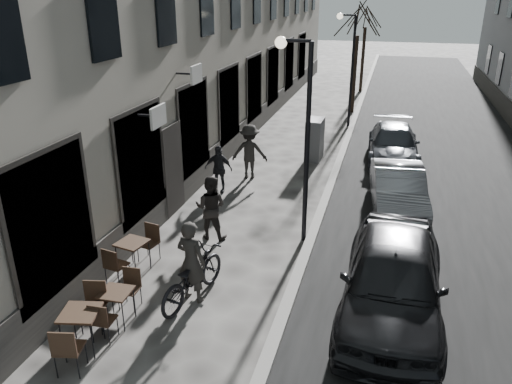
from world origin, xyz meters
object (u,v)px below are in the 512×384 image
at_px(car_near, 393,279).
at_px(pedestrian_mid, 250,152).
at_px(bistro_set_c, 133,253).
at_px(bistro_set_a, 82,326).
at_px(bistro_set_b, 117,304).
at_px(bicycle, 192,276).
at_px(streetlamp_far, 349,58).
at_px(car_mid, 398,190).
at_px(car_far, 393,144).
at_px(streetlamp_near, 301,121).
at_px(tree_far, 366,14).
at_px(utility_cabinet, 315,139).
at_px(pedestrian_far, 218,169).
at_px(tree_near, 358,19).
at_px(pedestrian_near, 211,208).

bearing_deg(car_near, pedestrian_mid, 126.90).
bearing_deg(bistro_set_c, bistro_set_a, -70.04).
xyz_separation_m(bistro_set_b, car_near, (5.12, 1.68, 0.39)).
bearing_deg(bicycle, car_near, -159.33).
height_order(bistro_set_b, bicycle, bicycle).
relative_size(streetlamp_far, car_mid, 1.26).
height_order(bistro_set_b, car_far, car_far).
bearing_deg(streetlamp_near, streetlamp_far, 90.00).
height_order(tree_far, utility_cabinet, tree_far).
relative_size(bistro_set_a, bistro_set_c, 1.05).
distance_m(pedestrian_far, car_mid, 5.52).
distance_m(streetlamp_near, tree_near, 15.08).
height_order(tree_near, tree_far, same).
distance_m(tree_far, car_near, 24.13).
xyz_separation_m(utility_cabinet, car_mid, (3.10, -4.14, -0.11)).
xyz_separation_m(utility_cabinet, pedestrian_near, (-1.57, -7.18, 0.08)).
xyz_separation_m(pedestrian_near, pedestrian_mid, (-0.26, 4.59, 0.08)).
xyz_separation_m(streetlamp_near, bistro_set_c, (-3.34, -2.57, -2.70)).
bearing_deg(streetlamp_far, car_far, -64.17).
bearing_deg(bistro_set_b, car_near, 15.87).
height_order(tree_near, utility_cabinet, tree_near).
bearing_deg(bistro_set_b, tree_near, 79.54).
distance_m(streetlamp_far, bicycle, 15.56).
bearing_deg(streetlamp_near, tree_far, 89.80).
bearing_deg(tree_far, tree_near, -90.00).
relative_size(pedestrian_far, car_far, 0.34).
bearing_deg(car_near, car_mid, 90.60).
height_order(streetlamp_near, tree_near, tree_near).
bearing_deg(bistro_set_b, car_mid, 50.89).
height_order(tree_far, car_near, tree_far).
bearing_deg(streetlamp_far, pedestrian_near, -99.96).
bearing_deg(car_far, pedestrian_mid, -148.44).
height_order(pedestrian_near, car_far, pedestrian_near).
distance_m(bistro_set_a, bistro_set_c, 2.70).
bearing_deg(pedestrian_near, tree_near, -100.54).
relative_size(streetlamp_near, utility_cabinet, 3.26).
xyz_separation_m(bistro_set_c, pedestrian_mid, (0.88, 6.67, 0.47)).
distance_m(tree_near, car_near, 18.27).
height_order(streetlamp_near, bicycle, streetlamp_near).
distance_m(bistro_set_b, bistro_set_c, 1.91).
bearing_deg(tree_near, bistro_set_c, -100.98).
xyz_separation_m(tree_far, bicycle, (-1.68, -24.26, -4.11)).
height_order(tree_near, bistro_set_b, tree_near).
distance_m(streetlamp_near, bistro_set_b, 5.84).
xyz_separation_m(utility_cabinet, pedestrian_mid, (-1.83, -2.59, 0.16)).
xyz_separation_m(bistro_set_a, bicycle, (1.32, 1.98, 0.07)).
bearing_deg(pedestrian_near, car_far, -121.97).
relative_size(utility_cabinet, pedestrian_mid, 0.83).
height_order(streetlamp_near, car_near, streetlamp_near).
distance_m(pedestrian_far, car_far, 7.13).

